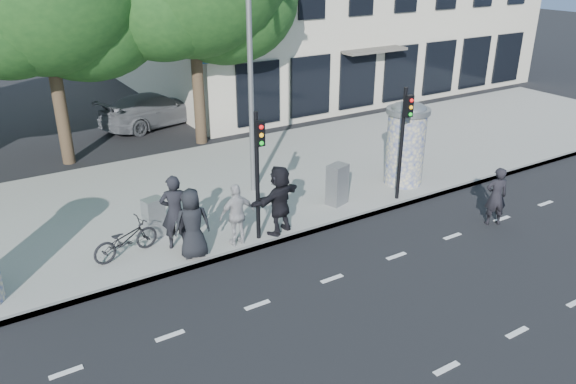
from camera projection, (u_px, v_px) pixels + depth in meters
ground at (370, 309)px, 12.07m from camera, size 120.00×120.00×0.00m
sidewalk at (220, 189)px, 17.88m from camera, size 40.00×8.00×0.15m
curb at (284, 239)px, 14.80m from camera, size 40.00×0.10×0.16m
lane_dash_near at (447, 368)px, 10.36m from camera, size 32.00×0.12×0.01m
lane_dash_far at (332, 279)px, 13.16m from camera, size 32.00×0.12×0.01m
ad_column_right at (406, 142)px, 17.63m from camera, size 1.36×1.36×2.65m
traffic_pole_near at (258, 164)px, 13.84m from camera, size 0.22×0.31×3.40m
traffic_pole_far at (404, 133)px, 16.16m from camera, size 0.22×0.31×3.40m
street_lamp at (251, 39)px, 15.70m from camera, size 0.25×0.93×8.00m
ped_a at (192, 224)px, 13.49m from camera, size 0.97×0.73×1.78m
ped_b at (175, 212)px, 13.88m from camera, size 0.83×0.69×1.95m
ped_e at (237, 215)px, 14.10m from camera, size 0.97×0.57×1.64m
ped_f at (280, 200)px, 14.65m from camera, size 1.85×1.15×1.88m
man_road at (496, 196)px, 15.46m from camera, size 0.73×0.63×1.69m
bicycle at (125, 239)px, 13.68m from camera, size 0.96×1.80×0.90m
cabinet_left at (154, 218)px, 14.60m from camera, size 0.58×0.48×1.07m
cabinet_right at (337, 184)px, 16.43m from camera, size 0.69×0.58×1.22m
car_right at (154, 109)px, 24.26m from camera, size 3.28×5.24×1.42m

